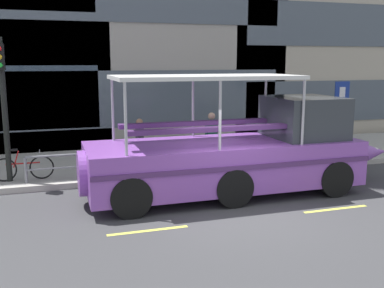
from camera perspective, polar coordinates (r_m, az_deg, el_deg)
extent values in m
plane|color=#3D3D3F|center=(11.45, 5.43, -8.16)|extent=(120.00, 120.00, 0.00)
cube|color=#A8A59E|center=(16.53, -2.17, -1.94)|extent=(32.00, 4.80, 0.18)
cube|color=#B2ADA3|center=(14.22, 0.52, -4.01)|extent=(32.00, 0.18, 0.18)
cube|color=#DBD64C|center=(10.02, -5.61, -10.92)|extent=(1.80, 0.12, 0.01)
cube|color=#DBD64C|center=(11.90, 17.83, -7.88)|extent=(1.80, 0.12, 0.01)
cube|color=#4C5660|center=(18.79, -5.88, 5.76)|extent=(11.92, 0.06, 2.33)
cube|color=#4C5660|center=(22.96, 19.12, 5.24)|extent=(10.68, 0.06, 1.95)
cube|color=#4C5660|center=(22.95, 19.67, 14.07)|extent=(10.68, 0.06, 1.95)
cylinder|color=gray|center=(14.41, 0.87, -0.38)|extent=(10.54, 0.07, 0.07)
cylinder|color=gray|center=(14.48, 0.86, -1.84)|extent=(10.54, 0.06, 0.06)
cylinder|color=gray|center=(13.79, -20.42, -3.15)|extent=(0.09, 0.09, 0.75)
cylinder|color=gray|center=(13.79, -14.16, -2.80)|extent=(0.09, 0.09, 0.75)
cylinder|color=gray|center=(13.95, -7.98, -2.43)|extent=(0.09, 0.09, 0.75)
cylinder|color=gray|center=(14.27, -2.01, -2.04)|extent=(0.09, 0.09, 0.75)
cylinder|color=gray|center=(14.73, 3.64, -1.65)|extent=(0.09, 0.09, 0.75)
cylinder|color=gray|center=(15.34, 8.89, -1.27)|extent=(0.09, 0.09, 0.75)
cylinder|color=gray|center=(16.06, 13.70, -0.91)|extent=(0.09, 0.09, 0.75)
cylinder|color=gray|center=(16.88, 18.08, -0.59)|extent=(0.09, 0.09, 0.75)
cylinder|color=black|center=(13.89, -22.74, 3.89)|extent=(0.16, 0.16, 4.14)
cube|color=black|center=(13.62, -23.27, 10.15)|extent=(0.24, 0.20, 0.72)
sphere|color=green|center=(13.51, -23.25, 9.22)|extent=(0.14, 0.14, 0.14)
cylinder|color=#4C4F54|center=(17.26, 18.27, 2.96)|extent=(0.08, 0.08, 2.73)
cube|color=navy|center=(17.12, 18.57, 6.30)|extent=(0.60, 0.04, 0.76)
cube|color=white|center=(17.11, 18.60, 6.29)|extent=(0.24, 0.01, 0.36)
torus|color=black|center=(14.10, -18.58, -2.84)|extent=(0.70, 0.04, 0.70)
torus|color=black|center=(14.17, -22.79, -3.06)|extent=(0.70, 0.04, 0.70)
cylinder|color=#B21919|center=(14.09, -20.73, -2.33)|extent=(0.95, 0.04, 0.04)
cylinder|color=#B21919|center=(14.08, -21.50, -1.81)|extent=(0.19, 0.04, 0.51)
cube|color=black|center=(14.03, -21.74, -0.70)|extent=(0.20, 0.08, 0.06)
cylinder|color=#A5A5AA|center=(14.00, -18.86, -0.86)|extent=(0.03, 0.46, 0.03)
cube|color=purple|center=(12.39, 4.13, -2.44)|extent=(7.48, 2.45, 1.22)
cone|color=purple|center=(14.69, 20.98, -1.07)|extent=(1.68, 1.16, 1.16)
cylinder|color=purple|center=(11.56, -13.39, -3.65)|extent=(0.37, 1.16, 1.16)
cube|color=#4D2A62|center=(11.24, 6.50, -3.04)|extent=(7.48, 0.04, 0.12)
sphere|color=white|center=(14.94, 22.26, -0.77)|extent=(0.22, 0.22, 0.22)
cube|color=#33383D|center=(13.27, 14.02, 3.35)|extent=(1.87, 2.06, 1.16)
cube|color=silver|center=(11.88, 1.74, 8.51)|extent=(4.86, 2.26, 0.10)
cylinder|color=#B2B2B7|center=(13.84, 9.31, 4.94)|extent=(0.07, 0.07, 1.70)
cylinder|color=#B2B2B7|center=(11.97, 13.99, 3.91)|extent=(0.07, 0.07, 1.70)
cylinder|color=#B2B2B7|center=(12.96, 0.13, 4.70)|extent=(0.07, 0.07, 1.70)
cylinder|color=#B2B2B7|center=(10.94, 3.60, 3.60)|extent=(0.07, 0.07, 1.70)
cylinder|color=#B2B2B7|center=(12.46, -10.07, 4.30)|extent=(0.07, 0.07, 1.70)
cylinder|color=#B2B2B7|center=(10.34, -8.45, 3.10)|extent=(0.07, 0.07, 1.70)
cube|color=#4D2A62|center=(12.55, 0.82, 2.67)|extent=(4.47, 0.28, 0.12)
cube|color=#4D2A62|center=(11.45, 2.69, 1.90)|extent=(4.47, 0.28, 0.12)
cylinder|color=black|center=(14.68, 12.69, -2.16)|extent=(1.00, 0.28, 1.00)
cylinder|color=black|center=(12.84, 17.77, -4.23)|extent=(1.00, 0.28, 1.00)
cylinder|color=black|center=(13.44, 1.59, -3.07)|extent=(1.00, 0.28, 1.00)
cylinder|color=black|center=(11.40, 5.34, -5.60)|extent=(1.00, 0.28, 1.00)
cylinder|color=black|center=(12.84, -9.54, -3.86)|extent=(1.00, 0.28, 1.00)
cylinder|color=black|center=(10.69, -7.79, -6.76)|extent=(1.00, 0.28, 1.00)
cylinder|color=black|center=(16.91, 11.48, -0.23)|extent=(0.10, 0.10, 0.76)
cylinder|color=black|center=(17.05, 11.34, -0.14)|extent=(0.10, 0.10, 0.76)
cube|color=#B7B2A8|center=(16.88, 11.49, 1.99)|extent=(0.23, 0.32, 0.54)
cylinder|color=#B7B2A8|center=(16.70, 11.66, 1.80)|extent=(0.07, 0.07, 0.49)
cylinder|color=#B7B2A8|center=(17.06, 11.32, 2.00)|extent=(0.07, 0.07, 0.49)
sphere|color=tan|center=(16.82, 11.54, 3.33)|extent=(0.21, 0.21, 0.21)
cylinder|color=#47423D|center=(15.32, 2.74, -0.92)|extent=(0.11, 0.11, 0.88)
cylinder|color=#47423D|center=(15.22, 2.21, -0.99)|extent=(0.11, 0.11, 0.88)
cube|color=#236B47|center=(15.14, 2.50, 1.85)|extent=(0.37, 0.27, 0.63)
cylinder|color=#236B47|center=(15.27, 3.17, 1.80)|extent=(0.08, 0.08, 0.56)
cylinder|color=#236B47|center=(15.02, 1.82, 1.66)|extent=(0.08, 0.08, 0.56)
sphere|color=tan|center=(15.08, 2.51, 3.57)|extent=(0.24, 0.24, 0.24)
cylinder|color=#47423D|center=(14.84, -6.74, -1.50)|extent=(0.10, 0.10, 0.81)
cylinder|color=#47423D|center=(14.98, -6.51, -1.38)|extent=(0.10, 0.10, 0.81)
cube|color=#38383D|center=(14.78, -6.68, 1.19)|extent=(0.31, 0.35, 0.57)
cylinder|color=#38383D|center=(14.61, -6.97, 0.95)|extent=(0.07, 0.07, 0.52)
cylinder|color=#38383D|center=(14.97, -6.39, 1.20)|extent=(0.07, 0.07, 0.52)
sphere|color=#936B4C|center=(14.72, -6.71, 2.80)|extent=(0.22, 0.22, 0.22)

